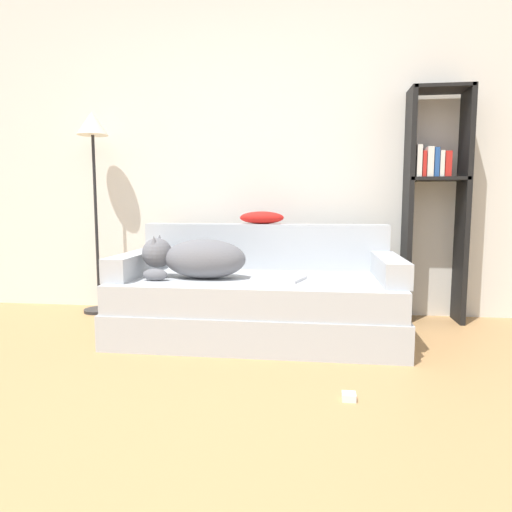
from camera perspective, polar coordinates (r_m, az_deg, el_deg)
ground_plane at (r=1.64m, az=-14.61°, el=-25.88°), size 20.00×20.00×0.00m
wall_back at (r=3.75m, az=-0.97°, el=13.84°), size 7.11×0.06×2.70m
couch at (r=3.04m, az=0.24°, el=-6.39°), size 1.82×0.94×0.40m
couch_backrest at (r=3.37m, az=1.09°, el=1.21°), size 1.78×0.15×0.33m
couch_arm_left at (r=3.19m, az=-14.81°, el=-0.95°), size 0.15×0.75×0.15m
couch_arm_right at (r=2.99m, az=16.29°, el=-1.49°), size 0.15×0.75×0.15m
dog at (r=2.96m, az=-7.55°, el=-0.24°), size 0.68×0.31×0.28m
laptop at (r=2.90m, az=2.87°, el=-2.79°), size 0.35×0.30×0.02m
throw_pillow at (r=3.38m, az=0.72°, el=4.82°), size 0.33×0.15×0.09m
bookshelf at (r=3.60m, az=21.44°, el=7.54°), size 0.43×0.26×1.70m
floor_lamp at (r=3.87m, az=-19.66°, el=12.07°), size 0.25×0.25×1.58m
power_adapter at (r=2.18m, az=11.54°, el=-16.84°), size 0.06×0.06×0.03m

